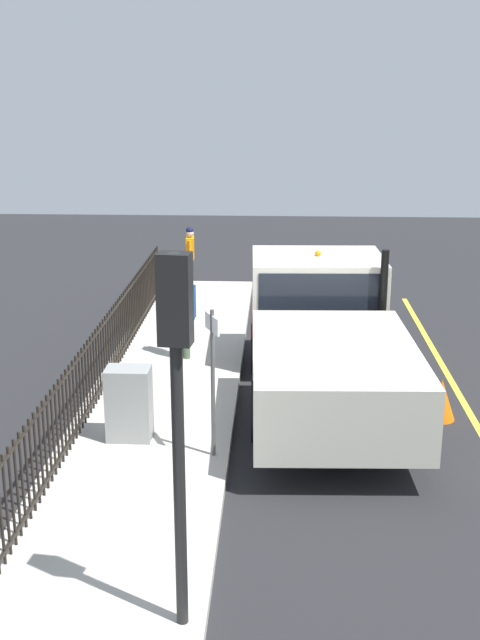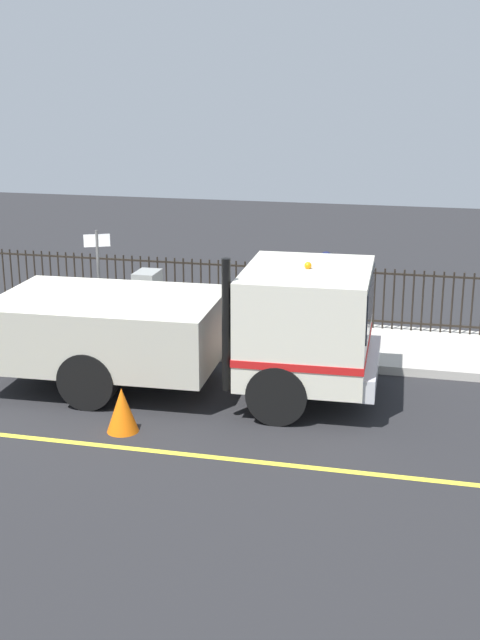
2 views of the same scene
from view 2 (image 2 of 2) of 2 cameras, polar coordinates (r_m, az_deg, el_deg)
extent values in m
plane|color=#232326|center=(14.94, -10.56, -4.28)|extent=(44.67, 44.67, 0.00)
cube|color=#B7B2A8|center=(17.51, -6.71, -0.73)|extent=(2.62, 20.30, 0.16)
cube|color=yellow|center=(13.00, -14.74, -7.79)|extent=(0.12, 18.27, 0.01)
cube|color=silver|center=(13.63, 4.61, -0.06)|extent=(2.56, 2.11, 1.76)
cube|color=black|center=(13.52, 4.65, 1.51)|extent=(2.36, 2.14, 0.77)
cube|color=beige|center=(14.50, -8.94, -0.53)|extent=(2.62, 3.88, 1.11)
cube|color=silver|center=(13.78, 9.06, -3.22)|extent=(2.37, 0.28, 0.36)
cube|color=red|center=(13.74, 4.57, -1.60)|extent=(2.58, 2.13, 0.12)
cylinder|color=black|center=(14.99, 3.90, -2.01)|extent=(0.33, 0.97, 0.96)
cylinder|color=black|center=(12.90, 2.57, -5.12)|extent=(0.33, 0.97, 0.96)
cylinder|color=black|center=(15.67, -7.45, -1.29)|extent=(0.33, 0.97, 0.96)
cylinder|color=black|center=(13.68, -10.45, -4.10)|extent=(0.33, 0.97, 0.96)
sphere|color=orange|center=(13.40, 4.70, 3.75)|extent=(0.12, 0.12, 0.12)
cylinder|color=black|center=(12.72, -0.95, -0.39)|extent=(0.14, 0.14, 2.11)
cube|color=#264C99|center=(16.13, 5.89, 2.49)|extent=(0.54, 0.52, 0.64)
sphere|color=tan|center=(16.03, 5.94, 4.02)|extent=(0.24, 0.24, 0.24)
sphere|color=#14193F|center=(16.01, 5.95, 4.31)|extent=(0.23, 0.23, 0.23)
cylinder|color=#4C6047|center=(16.39, 6.06, -0.03)|extent=(0.13, 0.13, 0.87)
cylinder|color=#4C6047|center=(16.27, 5.56, -0.14)|extent=(0.13, 0.13, 0.87)
cylinder|color=#264C99|center=(16.32, 6.67, 2.51)|extent=(0.09, 0.09, 0.61)
cylinder|color=#264C99|center=(15.96, 5.09, 2.24)|extent=(0.09, 0.09, 0.61)
cylinder|color=black|center=(17.34, 15.68, 1.07)|extent=(0.04, 0.04, 1.28)
cylinder|color=black|center=(17.33, 15.03, 1.11)|extent=(0.04, 0.04, 1.28)
cylinder|color=black|center=(17.33, 14.39, 1.15)|extent=(0.04, 0.04, 1.28)
cylinder|color=black|center=(17.32, 13.74, 1.20)|extent=(0.04, 0.04, 1.28)
cylinder|color=black|center=(17.32, 13.09, 1.24)|extent=(0.04, 0.04, 1.28)
cylinder|color=black|center=(17.32, 12.45, 1.28)|extent=(0.04, 0.04, 1.28)
cylinder|color=black|center=(17.33, 11.80, 1.32)|extent=(0.04, 0.04, 1.28)
cylinder|color=black|center=(17.33, 11.15, 1.37)|extent=(0.04, 0.04, 1.28)
cylinder|color=black|center=(17.34, 10.50, 1.41)|extent=(0.04, 0.04, 1.28)
cylinder|color=black|center=(17.35, 9.86, 1.45)|extent=(0.04, 0.04, 1.28)
cylinder|color=black|center=(17.36, 9.21, 1.49)|extent=(0.04, 0.04, 1.28)
cylinder|color=black|center=(17.37, 8.57, 1.53)|extent=(0.04, 0.04, 1.28)
cylinder|color=black|center=(17.39, 7.93, 1.57)|extent=(0.04, 0.04, 1.28)
cylinder|color=black|center=(17.41, 7.28, 1.62)|extent=(0.04, 0.04, 1.28)
cylinder|color=black|center=(17.43, 6.64, 1.66)|extent=(0.04, 0.04, 1.28)
cylinder|color=black|center=(17.45, 6.00, 1.70)|extent=(0.04, 0.04, 1.28)
cylinder|color=black|center=(17.48, 5.37, 1.74)|extent=(0.04, 0.04, 1.28)
cylinder|color=black|center=(17.50, 4.73, 1.78)|extent=(0.04, 0.04, 1.28)
cylinder|color=black|center=(17.53, 4.10, 1.81)|extent=(0.04, 0.04, 1.28)
cylinder|color=black|center=(17.56, 3.47, 1.85)|extent=(0.04, 0.04, 1.28)
cylinder|color=black|center=(17.60, 2.84, 1.89)|extent=(0.04, 0.04, 1.28)
cylinder|color=black|center=(17.63, 2.21, 1.93)|extent=(0.04, 0.04, 1.28)
cylinder|color=black|center=(17.67, 1.59, 1.97)|extent=(0.04, 0.04, 1.28)
cylinder|color=black|center=(17.71, 0.97, 2.00)|extent=(0.04, 0.04, 1.28)
cylinder|color=black|center=(17.75, 0.35, 2.04)|extent=(0.04, 0.04, 1.28)
cylinder|color=black|center=(17.80, -0.27, 2.08)|extent=(0.04, 0.04, 1.28)
cylinder|color=black|center=(17.84, -0.88, 2.11)|extent=(0.04, 0.04, 1.28)
cylinder|color=black|center=(17.89, -1.49, 2.15)|extent=(0.04, 0.04, 1.28)
cylinder|color=black|center=(17.94, -2.09, 2.18)|extent=(0.04, 0.04, 1.28)
cylinder|color=black|center=(17.99, -2.70, 2.22)|extent=(0.04, 0.04, 1.28)
cylinder|color=black|center=(18.05, -3.30, 2.25)|extent=(0.04, 0.04, 1.28)
cylinder|color=black|center=(18.10, -3.89, 2.29)|extent=(0.04, 0.04, 1.28)
cylinder|color=black|center=(18.16, -4.48, 2.32)|extent=(0.04, 0.04, 1.28)
cylinder|color=black|center=(18.22, -5.07, 2.35)|extent=(0.04, 0.04, 1.28)
cylinder|color=black|center=(18.28, -5.66, 2.39)|extent=(0.04, 0.04, 1.28)
cylinder|color=black|center=(18.34, -6.24, 2.42)|extent=(0.04, 0.04, 1.28)
cylinder|color=black|center=(18.41, -6.81, 2.45)|extent=(0.04, 0.04, 1.28)
cylinder|color=black|center=(18.48, -7.38, 2.48)|extent=(0.04, 0.04, 1.28)
cylinder|color=black|center=(18.55, -7.95, 2.51)|extent=(0.04, 0.04, 1.28)
cylinder|color=black|center=(18.62, -8.51, 2.54)|extent=(0.04, 0.04, 1.28)
cylinder|color=black|center=(18.69, -9.07, 2.57)|extent=(0.04, 0.04, 1.28)
cylinder|color=black|center=(18.76, -9.63, 2.60)|extent=(0.04, 0.04, 1.28)
cylinder|color=black|center=(18.84, -10.18, 2.63)|extent=(0.04, 0.04, 1.28)
cylinder|color=black|center=(18.92, -10.73, 2.66)|extent=(0.04, 0.04, 1.28)
cylinder|color=black|center=(19.00, -11.27, 2.69)|extent=(0.04, 0.04, 1.28)
cylinder|color=black|center=(19.08, -11.80, 2.71)|extent=(0.04, 0.04, 1.28)
cylinder|color=black|center=(19.16, -12.34, 2.74)|extent=(0.04, 0.04, 1.28)
cylinder|color=black|center=(19.25, -12.86, 2.77)|extent=(0.04, 0.04, 1.28)
cylinder|color=black|center=(19.33, -13.39, 2.79)|extent=(0.04, 0.04, 1.28)
cylinder|color=black|center=(19.42, -13.90, 2.82)|extent=(0.04, 0.04, 1.28)
cylinder|color=black|center=(19.51, -14.42, 2.84)|extent=(0.04, 0.04, 1.28)
cylinder|color=black|center=(19.60, -14.93, 2.87)|extent=(0.04, 0.04, 1.28)
cylinder|color=black|center=(19.69, -15.43, 2.89)|extent=(0.04, 0.04, 1.28)
cylinder|color=black|center=(19.79, -15.93, 2.91)|extent=(0.04, 0.04, 1.28)
cube|color=black|center=(18.16, -5.70, 4.03)|extent=(0.04, 17.26, 0.04)
cube|color=black|center=(18.40, -5.61, 0.92)|extent=(0.04, 17.26, 0.04)
cube|color=gray|center=(17.53, -6.35, 1.52)|extent=(0.67, 0.46, 1.14)
cone|color=orange|center=(12.77, -8.11, -6.14)|extent=(0.49, 0.49, 0.70)
cylinder|color=#4C4C4C|center=(16.38, -9.67, 2.28)|extent=(0.06, 0.06, 2.22)
cube|color=white|center=(16.19, -9.82, 5.41)|extent=(0.24, 0.46, 0.24)
camera|label=1|loc=(21.77, -38.89, 13.52)|focal=44.70mm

